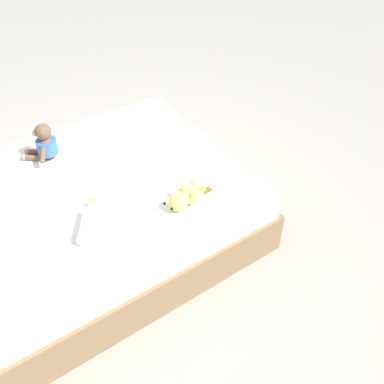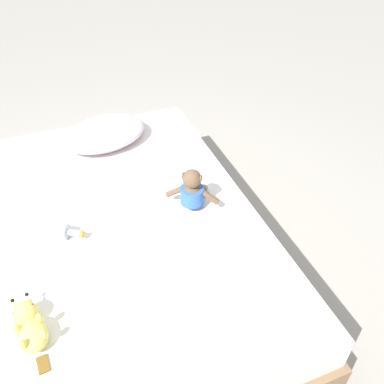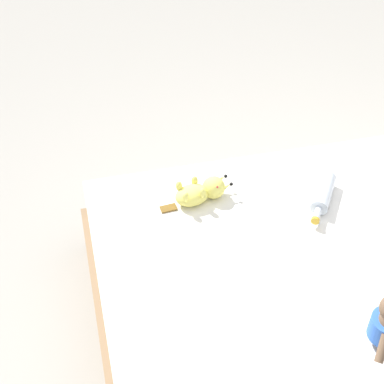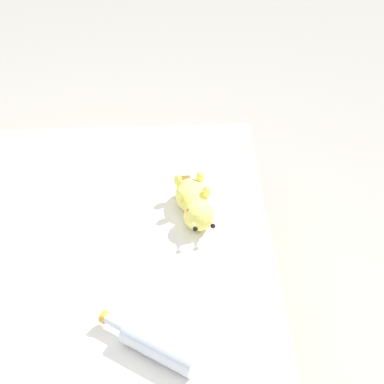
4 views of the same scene
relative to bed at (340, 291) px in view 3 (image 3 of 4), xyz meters
name	(u,v)px [view 3 (image 3 of 4)]	position (x,y,z in m)	size (l,w,h in m)	color
ground_plane	(332,322)	(0.00, 0.00, -0.22)	(16.00, 16.00, 0.00)	#9E998E
bed	(340,291)	(0.00, 0.00, 0.00)	(1.42, 2.05, 0.45)	#846647
plush_yellow_creature	(201,191)	(-0.45, -0.50, 0.28)	(0.14, 0.33, 0.10)	#EAE066
glass_bottle	(323,194)	(-0.33, 0.01, 0.27)	(0.28, 0.21, 0.08)	silver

